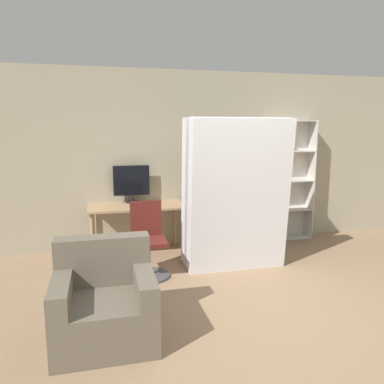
{
  "coord_description": "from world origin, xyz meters",
  "views": [
    {
      "loc": [
        -1.51,
        -2.89,
        1.82
      ],
      "look_at": [
        -0.42,
        1.53,
        1.05
      ],
      "focal_mm": 35.0,
      "sensor_mm": 36.0,
      "label": 1
    }
  ],
  "objects_px": {
    "office_chair": "(148,247)",
    "armchair": "(105,303)",
    "monitor": "(131,182)",
    "bookshelf": "(280,182)",
    "mattress_far": "(230,192)",
    "mattress_near": "(240,196)"
  },
  "relations": [
    {
      "from": "monitor",
      "to": "office_chair",
      "type": "height_order",
      "value": "monitor"
    },
    {
      "from": "monitor",
      "to": "office_chair",
      "type": "distance_m",
      "value": 1.28
    },
    {
      "from": "bookshelf",
      "to": "mattress_far",
      "type": "height_order",
      "value": "mattress_far"
    },
    {
      "from": "office_chair",
      "to": "mattress_far",
      "type": "relative_size",
      "value": 0.47
    },
    {
      "from": "office_chair",
      "to": "armchair",
      "type": "height_order",
      "value": "office_chair"
    },
    {
      "from": "monitor",
      "to": "mattress_far",
      "type": "bearing_deg",
      "value": -34.21
    },
    {
      "from": "mattress_near",
      "to": "armchair",
      "type": "xyz_separation_m",
      "value": [
        -1.71,
        -1.21,
        -0.66
      ]
    },
    {
      "from": "mattress_near",
      "to": "armchair",
      "type": "bearing_deg",
      "value": -144.75
    },
    {
      "from": "bookshelf",
      "to": "office_chair",
      "type": "bearing_deg",
      "value": -154.76
    },
    {
      "from": "bookshelf",
      "to": "armchair",
      "type": "relative_size",
      "value": 2.3
    },
    {
      "from": "monitor",
      "to": "mattress_near",
      "type": "distance_m",
      "value": 1.74
    },
    {
      "from": "monitor",
      "to": "mattress_near",
      "type": "relative_size",
      "value": 0.28
    },
    {
      "from": "bookshelf",
      "to": "armchair",
      "type": "height_order",
      "value": "bookshelf"
    },
    {
      "from": "mattress_near",
      "to": "mattress_far",
      "type": "distance_m",
      "value": 0.35
    },
    {
      "from": "monitor",
      "to": "office_chair",
      "type": "relative_size",
      "value": 0.6
    },
    {
      "from": "armchair",
      "to": "monitor",
      "type": "bearing_deg",
      "value": 79.3
    },
    {
      "from": "office_chair",
      "to": "mattress_near",
      "type": "relative_size",
      "value": 0.47
    },
    {
      "from": "monitor",
      "to": "armchair",
      "type": "height_order",
      "value": "monitor"
    },
    {
      "from": "monitor",
      "to": "armchair",
      "type": "xyz_separation_m",
      "value": [
        -0.46,
        -2.41,
        -0.72
      ]
    },
    {
      "from": "mattress_far",
      "to": "armchair",
      "type": "height_order",
      "value": "mattress_far"
    },
    {
      "from": "monitor",
      "to": "bookshelf",
      "type": "height_order",
      "value": "bookshelf"
    },
    {
      "from": "armchair",
      "to": "bookshelf",
      "type": "bearing_deg",
      "value": 40.0
    }
  ]
}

